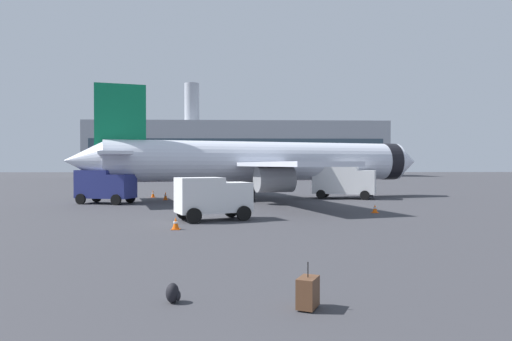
{
  "coord_description": "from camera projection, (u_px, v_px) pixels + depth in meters",
  "views": [
    {
      "loc": [
        -0.07,
        -3.97,
        3.36
      ],
      "look_at": [
        0.95,
        24.15,
        3.0
      ],
      "focal_mm": 31.83,
      "sensor_mm": 36.0,
      "label": 1
    }
  ],
  "objects": [
    {
      "name": "service_truck",
      "position": [
        105.0,
        185.0,
        39.07
      ],
      "size": [
        5.23,
        3.62,
        2.9
      ],
      "color": "navy",
      "rests_on": "ground"
    },
    {
      "name": "fuel_truck",
      "position": [
        343.0,
        181.0,
        44.93
      ],
      "size": [
        6.46,
        4.34,
        3.2
      ],
      "color": "white",
      "rests_on": "ground"
    },
    {
      "name": "safety_cone_outer",
      "position": [
        176.0,
        223.0,
        23.45
      ],
      "size": [
        0.44,
        0.44,
        0.65
      ],
      "color": "#F2590C",
      "rests_on": "ground"
    },
    {
      "name": "safety_cone_near",
      "position": [
        165.0,
        196.0,
        43.22
      ],
      "size": [
        0.44,
        0.44,
        0.79
      ],
      "color": "#F2590C",
      "rests_on": "ground"
    },
    {
      "name": "terminal_building",
      "position": [
        237.0,
        149.0,
        136.8
      ],
      "size": [
        86.38,
        21.56,
        27.8
      ],
      "color": "#9EA3AD",
      "rests_on": "ground"
    },
    {
      "name": "cargo_van",
      "position": [
        213.0,
        196.0,
        27.34
      ],
      "size": [
        4.83,
        3.65,
        2.6
      ],
      "color": "white",
      "rests_on": "ground"
    },
    {
      "name": "airplane_at_gate",
      "position": [
        262.0,
        162.0,
        44.2
      ],
      "size": [
        35.2,
        32.09,
        10.5
      ],
      "color": "silver",
      "rests_on": "ground"
    },
    {
      "name": "safety_cone_mid",
      "position": [
        375.0,
        209.0,
        31.63
      ],
      "size": [
        0.44,
        0.44,
        0.6
      ],
      "color": "#F2590C",
      "rests_on": "ground"
    },
    {
      "name": "rolling_suitcase",
      "position": [
        308.0,
        292.0,
        10.54
      ],
      "size": [
        0.63,
        0.75,
        1.1
      ],
      "color": "brown",
      "rests_on": "ground"
    },
    {
      "name": "traveller_backpack",
      "position": [
        173.0,
        293.0,
        11.03
      ],
      "size": [
        0.36,
        0.4,
        0.48
      ],
      "color": "black",
      "rests_on": "ground"
    },
    {
      "name": "safety_cone_far",
      "position": [
        153.0,
        194.0,
        46.41
      ],
      "size": [
        0.44,
        0.44,
        0.76
      ],
      "color": "#F2590C",
      "rests_on": "ground"
    }
  ]
}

